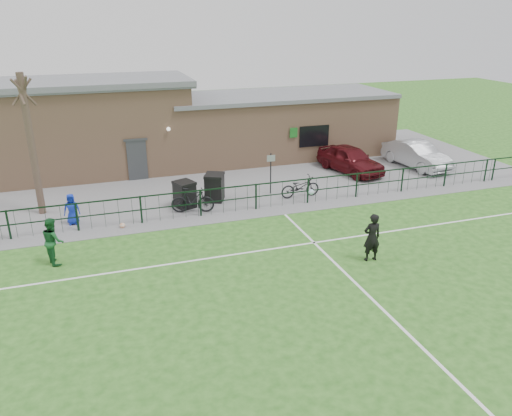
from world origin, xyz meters
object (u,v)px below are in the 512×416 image
object	(u,v)px
sign_post	(271,174)
spectator_child	(72,209)
wheelie_bin_right	(215,188)
car_silver	(416,155)
bicycle_d	(193,200)
ball_ground	(123,225)
wheelie_bin_left	(185,195)
bicycle_e	(300,187)
bare_tree	(32,146)
outfield_player	(53,241)
car_maroon	(350,159)

from	to	relation	value
sign_post	spectator_child	distance (m)	9.08
wheelie_bin_right	car_silver	distance (m)	12.23
spectator_child	bicycle_d	bearing A→B (deg)	-0.29
ball_ground	wheelie_bin_left	bearing A→B (deg)	27.38
wheelie_bin_left	bicycle_e	bearing A→B (deg)	-25.97
bare_tree	car_silver	distance (m)	19.79
ball_ground	outfield_player	bearing A→B (deg)	-136.13
car_maroon	car_silver	bearing A→B (deg)	-17.56
car_maroon	bicycle_e	bearing A→B (deg)	-158.66
sign_post	car_silver	distance (m)	9.47
sign_post	ball_ground	size ratio (longest dim) A/B	8.90
bare_tree	wheelie_bin_right	distance (m)	7.94
car_silver	bicycle_e	bearing A→B (deg)	-169.83
wheelie_bin_right	bicycle_d	world-z (taller)	wheelie_bin_right
outfield_player	ball_ground	size ratio (longest dim) A/B	7.45
outfield_player	car_silver	bearing A→B (deg)	-89.52
car_silver	ball_ground	bearing A→B (deg)	-174.67
spectator_child	outfield_player	world-z (taller)	outfield_player
car_maroon	outfield_player	size ratio (longest dim) A/B	2.53
wheelie_bin_right	car_maroon	bearing A→B (deg)	38.42
wheelie_bin_right	sign_post	bearing A→B (deg)	26.35
wheelie_bin_right	ball_ground	world-z (taller)	wheelie_bin_right
sign_post	wheelie_bin_right	bearing A→B (deg)	-178.08
ball_ground	bicycle_d	bearing A→B (deg)	13.61
bicycle_e	outfield_player	world-z (taller)	outfield_player
wheelie_bin_right	car_silver	xyz separation A→B (m)	(12.11, 1.70, 0.12)
bare_tree	outfield_player	size ratio (longest dim) A/B	3.58
sign_post	car_maroon	distance (m)	5.67
bicycle_e	ball_ground	distance (m)	8.37
sign_post	bicycle_d	bearing A→B (deg)	-162.80
sign_post	car_silver	world-z (taller)	sign_post
spectator_child	ball_ground	world-z (taller)	spectator_child
sign_post	car_silver	bearing A→B (deg)	9.80
wheelie_bin_left	spectator_child	world-z (taller)	spectator_child
wheelie_bin_left	ball_ground	xyz separation A→B (m)	(-2.86, -1.48, -0.47)
ball_ground	bare_tree	bearing A→B (deg)	139.22
bare_tree	car_silver	world-z (taller)	bare_tree
wheelie_bin_right	spectator_child	size ratio (longest dim) A/B	0.92
bare_tree	wheelie_bin_left	world-z (taller)	bare_tree
bare_tree	bicycle_e	distance (m)	11.86
bicycle_e	ball_ground	world-z (taller)	bicycle_e
car_maroon	spectator_child	world-z (taller)	car_maroon
sign_post	spectator_child	bearing A→B (deg)	-173.90
wheelie_bin_right	ball_ground	size ratio (longest dim) A/B	5.32
car_silver	spectator_child	size ratio (longest dim) A/B	3.34
wheelie_bin_left	bicycle_d	xyz separation A→B (m)	(0.21, -0.74, 0.00)
wheelie_bin_right	outfield_player	distance (m)	8.02
bare_tree	bicycle_e	xyz separation A→B (m)	(11.48, -1.67, -2.48)
sign_post	car_maroon	size ratio (longest dim) A/B	0.47
car_maroon	sign_post	bearing A→B (deg)	-173.09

